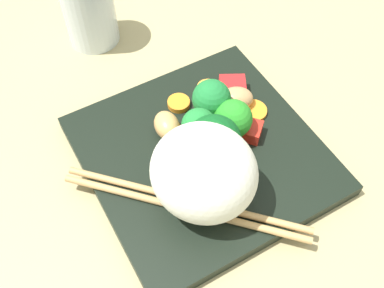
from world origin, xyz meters
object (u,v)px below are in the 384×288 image
broccoli_floret_2 (216,142)px  carrot_slice_0 (208,89)px  rice_mound (204,173)px  square_plate (202,155)px  drinking_glass (89,8)px  chopstick_pair (185,204)px

broccoli_floret_2 → carrot_slice_0: bearing=-29.2°
rice_mound → broccoli_floret_2: bearing=-49.7°
square_plate → rice_mound: 7.70cm
square_plate → drinking_glass: drinking_glass is taller
carrot_slice_0 → drinking_glass: drinking_glass is taller
chopstick_pair → drinking_glass: size_ratio=1.99×
rice_mound → carrot_slice_0: 14.62cm
carrot_slice_0 → chopstick_pair: bearing=138.2°
rice_mound → broccoli_floret_2: 4.42cm
rice_mound → chopstick_pair: 4.63cm
rice_mound → broccoli_floret_2: (2.80, -3.30, -0.92)cm
chopstick_pair → drinking_glass: drinking_glass is taller
rice_mound → drinking_glass: bearing=-3.1°
rice_mound → square_plate: bearing=-32.9°
drinking_glass → broccoli_floret_2: bearing=-176.0°
broccoli_floret_2 → chopstick_pair: (-2.65, 5.23, -3.29)cm
square_plate → broccoli_floret_2: 4.82cm
carrot_slice_0 → chopstick_pair: size_ratio=0.13×
chopstick_pair → broccoli_floret_2: bearing=75.1°
chopstick_pair → square_plate: bearing=90.6°
carrot_slice_0 → square_plate: bearing=142.9°
broccoli_floret_2 → chopstick_pair: broccoli_floret_2 is taller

